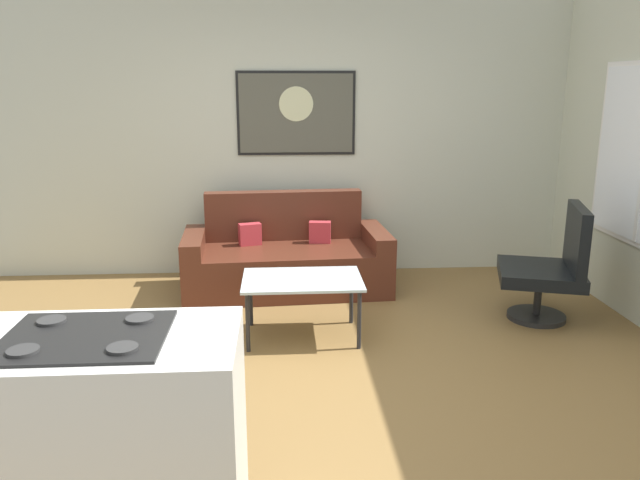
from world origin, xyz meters
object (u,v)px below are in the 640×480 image
object	(u,v)px
couch	(286,259)
coffee_table	(302,284)
wall_painting	(296,113)
armchair	(552,267)

from	to	relation	value
couch	coffee_table	xyz separation A→B (m)	(0.11, -1.14, 0.14)
coffee_table	wall_painting	world-z (taller)	wall_painting
wall_painting	coffee_table	bearing A→B (deg)	-90.42
coffee_table	armchair	world-z (taller)	armchair
coffee_table	wall_painting	size ratio (longest dim) A/B	0.78
coffee_table	wall_painting	bearing A→B (deg)	89.58
couch	coffee_table	size ratio (longest dim) A/B	2.15
coffee_table	couch	bearing A→B (deg)	95.29
couch	coffee_table	bearing A→B (deg)	-84.71
couch	wall_painting	bearing A→B (deg)	77.46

